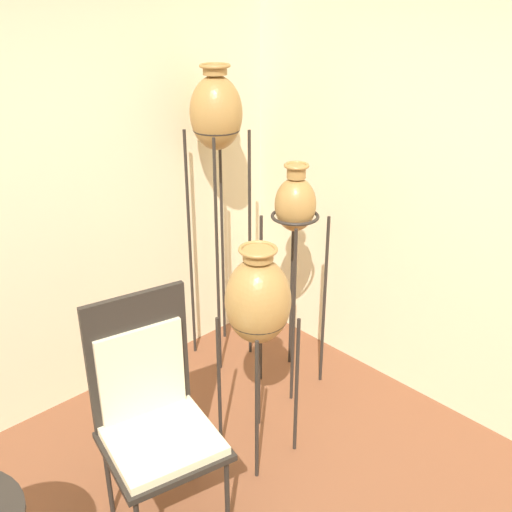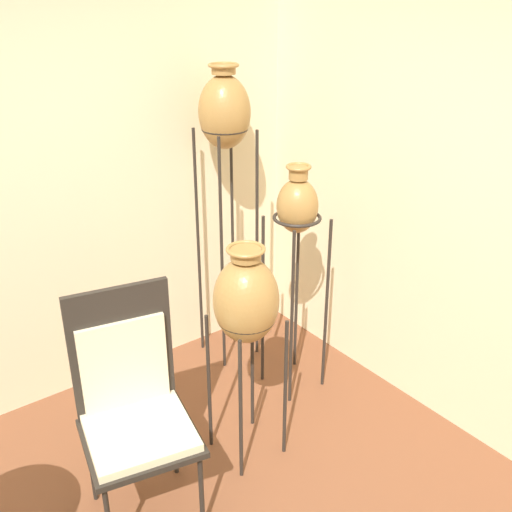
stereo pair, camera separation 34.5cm
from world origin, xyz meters
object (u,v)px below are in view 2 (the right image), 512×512
Objects in this scene: vase_stand_medium at (297,213)px; vase_stand_tall at (225,119)px; chair at (132,399)px; vase_stand_short at (246,302)px.

vase_stand_tall is at bearing 101.37° from vase_stand_medium.
vase_stand_medium is (0.11, -0.56, -0.46)m from vase_stand_tall.
vase_stand_medium reaches higher than chair.
vase_stand_short is at bearing -119.18° from vase_stand_tall.
vase_stand_tall is 1.70× the size of chair.
vase_stand_medium is 1.27× the size of chair.
vase_stand_tall is 1.22m from vase_stand_short.
chair is at bearing -143.16° from vase_stand_tall.
vase_stand_tall reaches higher than vase_stand_medium.
chair is (-0.64, 0.03, -0.31)m from vase_stand_short.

